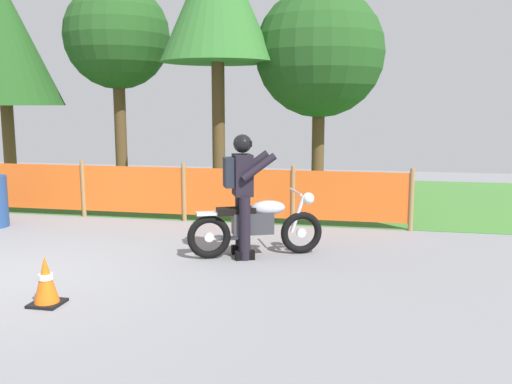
% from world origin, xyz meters
% --- Properties ---
extents(ground, '(24.00, 24.00, 0.02)m').
position_xyz_m(ground, '(0.00, 0.00, -0.01)').
color(ground, gray).
extents(grass_verge, '(24.00, 6.35, 0.01)m').
position_xyz_m(grass_verge, '(0.00, 6.57, 0.01)').
color(grass_verge, '#427A33').
rests_on(grass_verge, ground).
extents(barrier_fence, '(9.96, 0.08, 1.05)m').
position_xyz_m(barrier_fence, '(0.00, 3.39, 0.54)').
color(barrier_fence, '#997547').
rests_on(barrier_fence, ground).
extents(tree_leftmost, '(2.62, 2.62, 4.98)m').
position_xyz_m(tree_leftmost, '(-4.05, 5.60, 3.50)').
color(tree_leftmost, brown).
rests_on(tree_leftmost, ground).
extents(tree_near_left, '(2.45, 2.45, 4.89)m').
position_xyz_m(tree_near_left, '(-1.61, 6.41, 3.63)').
color(tree_near_left, brown).
rests_on(tree_near_left, ground).
extents(tree_rightmost, '(2.84, 2.84, 4.63)m').
position_xyz_m(tree_rightmost, '(3.09, 6.56, 3.20)').
color(tree_rightmost, brown).
rests_on(tree_rightmost, ground).
extents(motorcycle_lead, '(1.79, 0.91, 0.90)m').
position_xyz_m(motorcycle_lead, '(2.74, 1.35, 0.44)').
color(motorcycle_lead, black).
rests_on(motorcycle_lead, ground).
extents(rider_lead, '(0.78, 0.69, 1.69)m').
position_xyz_m(rider_lead, '(2.55, 1.27, 0.95)').
color(rider_lead, black).
rests_on(rider_lead, ground).
extents(traffic_cone, '(0.32, 0.32, 0.53)m').
position_xyz_m(traffic_cone, '(0.96, -0.97, 0.26)').
color(traffic_cone, black).
rests_on(traffic_cone, ground).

